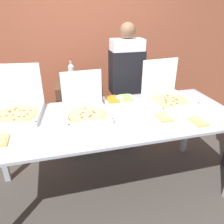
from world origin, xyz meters
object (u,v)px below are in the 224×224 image
object	(u,v)px
soda_can_silver	(67,78)
paper_plate_front_right	(0,142)
pizza_box_far_left	(17,107)
soda_bottle	(71,71)
veggie_tray	(119,100)
person_server_vest	(126,83)
paper_plate_front_center	(164,118)
pizza_box_far_right	(167,95)
paper_plate_front_left	(199,122)
pizza_box_near_right	(86,109)
soda_can_colored	(88,80)

from	to	relation	value
soda_can_silver	paper_plate_front_right	bearing A→B (deg)	-116.28
pizza_box_far_left	soda_bottle	world-z (taller)	pizza_box_far_left
paper_plate_front_right	veggie_tray	distance (m)	1.25
person_server_vest	paper_plate_front_center	bearing A→B (deg)	93.12
soda_can_silver	pizza_box_far_right	bearing A→B (deg)	-38.82
paper_plate_front_left	soda_can_silver	size ratio (longest dim) A/B	1.73
pizza_box_far_left	paper_plate_front_left	xyz separation A→B (m)	(1.60, -0.61, -0.07)
paper_plate_front_right	soda_bottle	size ratio (longest dim) A/B	0.82
pizza_box_far_left	veggie_tray	size ratio (longest dim) A/B	1.53
paper_plate_front_center	soda_bottle	xyz separation A→B (m)	(-0.73, 1.30, 0.15)
paper_plate_front_right	veggie_tray	world-z (taller)	veggie_tray
soda_can_silver	person_server_vest	world-z (taller)	person_server_vest
pizza_box_near_right	paper_plate_front_left	distance (m)	1.05
pizza_box_far_right	veggie_tray	size ratio (longest dim) A/B	1.44
pizza_box_near_right	pizza_box_far_left	world-z (taller)	pizza_box_far_left
pizza_box_far_left	veggie_tray	world-z (taller)	pizza_box_far_left
pizza_box_near_right	paper_plate_front_center	size ratio (longest dim) A/B	2.08
paper_plate_front_right	soda_can_colored	distance (m)	1.39
soda_can_silver	soda_can_colored	xyz separation A→B (m)	(0.24, -0.15, 0.00)
person_server_vest	paper_plate_front_right	bearing A→B (deg)	37.09
paper_plate_front_left	soda_bottle	xyz separation A→B (m)	(-1.00, 1.45, 0.15)
veggie_tray	soda_can_colored	xyz separation A→B (m)	(-0.27, 0.55, 0.08)
pizza_box_near_right	soda_can_silver	world-z (taller)	pizza_box_near_right
pizza_box_far_right	soda_can_silver	distance (m)	1.30
veggie_tray	pizza_box_near_right	bearing A→B (deg)	-149.68
pizza_box_far_left	paper_plate_front_right	world-z (taller)	pizza_box_far_left
pizza_box_near_right	paper_plate_front_left	bearing A→B (deg)	-26.65
pizza_box_far_right	soda_can_silver	bearing A→B (deg)	134.99
pizza_box_far_right	paper_plate_front_right	world-z (taller)	pizza_box_far_right
paper_plate_front_center	paper_plate_front_left	distance (m)	0.31
pizza_box_far_right	veggie_tray	bearing A→B (deg)	160.89
paper_plate_front_center	veggie_tray	distance (m)	0.58
paper_plate_front_right	soda_can_silver	xyz separation A→B (m)	(0.61, 1.24, 0.09)
soda_can_colored	paper_plate_front_right	bearing A→B (deg)	-128.02
pizza_box_far_left	veggie_tray	bearing A→B (deg)	9.98
pizza_box_far_right	paper_plate_front_left	xyz separation A→B (m)	(0.05, -0.54, -0.07)
pizza_box_far_right	pizza_box_near_right	bearing A→B (deg)	-178.56
paper_plate_front_right	veggie_tray	size ratio (longest dim) A/B	0.68
pizza_box_near_right	pizza_box_far_left	distance (m)	0.67
pizza_box_far_left	paper_plate_front_left	distance (m)	1.71
soda_can_colored	paper_plate_front_center	bearing A→B (deg)	-62.38
paper_plate_front_center	soda_can_colored	xyz separation A→B (m)	(-0.55, 1.06, 0.09)
paper_plate_front_center	veggie_tray	xyz separation A→B (m)	(-0.29, 0.50, 0.01)
soda_bottle	soda_can_silver	world-z (taller)	soda_bottle
soda_bottle	person_server_vest	xyz separation A→B (m)	(0.68, -0.31, -0.12)
soda_bottle	person_server_vest	bearing A→B (deg)	-24.37
pizza_box_far_left	soda_bottle	distance (m)	1.04
pizza_box_far_left	paper_plate_front_right	xyz separation A→B (m)	(-0.07, -0.49, -0.07)
veggie_tray	person_server_vest	size ratio (longest dim) A/B	0.20
pizza_box_near_right	paper_plate_front_right	size ratio (longest dim) A/B	1.84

